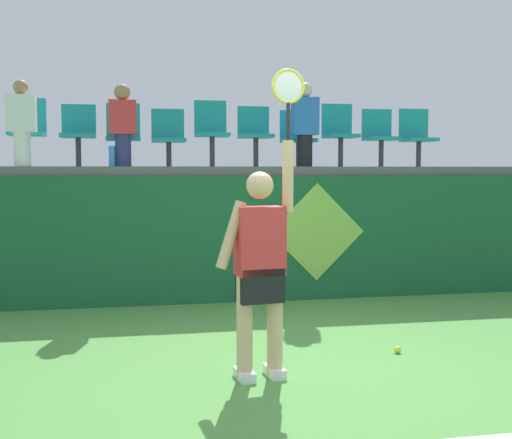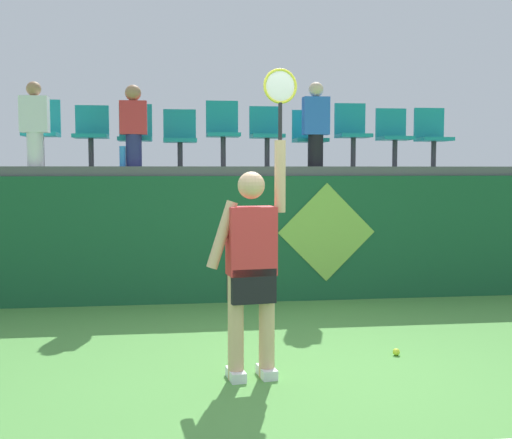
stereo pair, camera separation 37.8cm
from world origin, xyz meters
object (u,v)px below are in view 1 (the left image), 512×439
object	(u,v)px
stadium_chair_3	(168,135)
stadium_chair_5	(255,132)
stadium_chair_8	(379,134)
stadium_chair_7	(339,131)
stadium_chair_6	(297,136)
spectator_2	(22,122)
tennis_ball	(397,350)
stadium_chair_0	(28,128)
stadium_chair_4	(211,129)
stadium_chair_9	(417,135)
water_bottle	(112,156)
spectator_1	(123,123)
spectator_0	(305,123)
stadium_chair_1	(78,131)
tennis_player	(261,263)
stadium_chair_2	(123,132)

from	to	relation	value
stadium_chair_3	stadium_chair_5	world-z (taller)	stadium_chair_5
stadium_chair_8	stadium_chair_7	bearing A→B (deg)	179.71
stadium_chair_6	spectator_2	xyz separation A→B (m)	(-3.57, -0.46, 0.11)
tennis_ball	stadium_chair_0	size ratio (longest dim) A/B	0.07
stadium_chair_3	stadium_chair_4	size ratio (longest dim) A/B	0.86
stadium_chair_3	stadium_chair_9	size ratio (longest dim) A/B	0.93
stadium_chair_3	stadium_chair_5	xyz separation A→B (m)	(1.18, -0.00, 0.05)
water_bottle	spectator_2	distance (m)	1.14
stadium_chair_5	stadium_chair_3	bearing A→B (deg)	179.88
tennis_ball	stadium_chair_3	bearing A→B (deg)	120.33
stadium_chair_8	spectator_1	world-z (taller)	spectator_1
stadium_chair_4	stadium_chair_6	xyz separation A→B (m)	(1.20, -0.00, -0.07)
spectator_0	spectator_2	size ratio (longest dim) A/B	1.06
stadium_chair_7	stadium_chair_9	world-z (taller)	stadium_chair_7
stadium_chair_1	stadium_chair_5	xyz separation A→B (m)	(2.34, -0.00, 0.01)
stadium_chair_3	stadium_chair_7	distance (m)	2.39
tennis_player	tennis_ball	size ratio (longest dim) A/B	37.94
tennis_player	stadium_chair_5	size ratio (longest dim) A/B	3.01
stadium_chair_1	stadium_chair_3	distance (m)	1.16
water_bottle	stadium_chair_5	size ratio (longest dim) A/B	0.31
tennis_player	stadium_chair_2	distance (m)	4.08
stadium_chair_4	spectator_2	bearing A→B (deg)	-168.85
tennis_player	stadium_chair_4	size ratio (longest dim) A/B	2.78
tennis_ball	stadium_chair_2	size ratio (longest dim) A/B	0.08
stadium_chair_5	stadium_chair_6	xyz separation A→B (m)	(0.60, 0.00, -0.04)
tennis_ball	stadium_chair_6	bearing A→B (deg)	92.25
tennis_ball	water_bottle	world-z (taller)	water_bottle
stadium_chair_6	stadium_chair_0	bearing A→B (deg)	179.94
tennis_ball	spectator_1	xyz separation A→B (m)	(-2.50, 2.84, 2.24)
stadium_chair_6	spectator_2	bearing A→B (deg)	-172.60
stadium_chair_6	stadium_chair_7	bearing A→B (deg)	0.24
stadium_chair_5	stadium_chair_7	bearing A→B (deg)	0.22
tennis_player	stadium_chair_3	bearing A→B (deg)	97.94
stadium_chair_6	stadium_chair_4	bearing A→B (deg)	179.82
stadium_chair_4	stadium_chair_6	size ratio (longest dim) A/B	1.14
stadium_chair_1	stadium_chair_2	xyz separation A→B (m)	(0.57, 0.01, -0.01)
spectator_1	stadium_chair_5	bearing A→B (deg)	13.17
stadium_chair_3	stadium_chair_6	xyz separation A→B (m)	(1.78, -0.00, 0.01)
spectator_0	spectator_1	size ratio (longest dim) A/B	1.07
stadium_chair_0	spectator_0	distance (m)	3.60
tennis_ball	stadium_chair_1	xyz separation A→B (m)	(-3.07, 3.26, 2.16)
stadium_chair_2	stadium_chair_3	xyz separation A→B (m)	(0.59, -0.00, -0.03)
tennis_player	stadium_chair_9	size ratio (longest dim) A/B	2.99
stadium_chair_5	stadium_chair_8	bearing A→B (deg)	0.05
stadium_chair_6	stadium_chair_8	world-z (taller)	stadium_chair_8
water_bottle	stadium_chair_1	xyz separation A→B (m)	(-0.43, 0.46, 0.33)
stadium_chair_1	stadium_chair_4	size ratio (longest dim) A/B	0.91
tennis_player	stadium_chair_2	bearing A→B (deg)	106.58
water_bottle	stadium_chair_6	world-z (taller)	stadium_chair_6
stadium_chair_1	spectator_1	bearing A→B (deg)	-35.83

